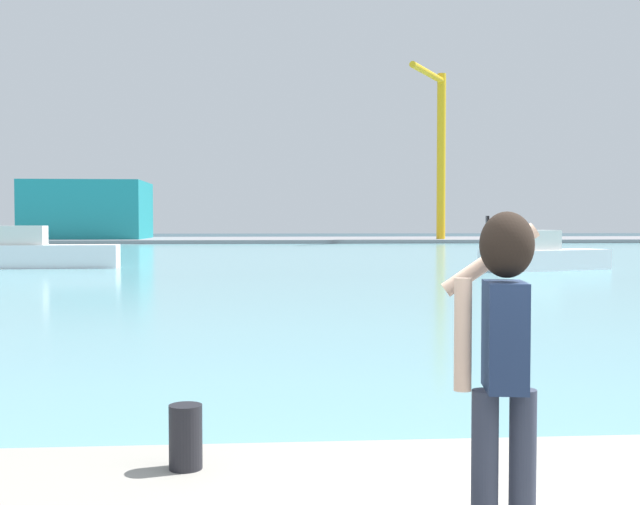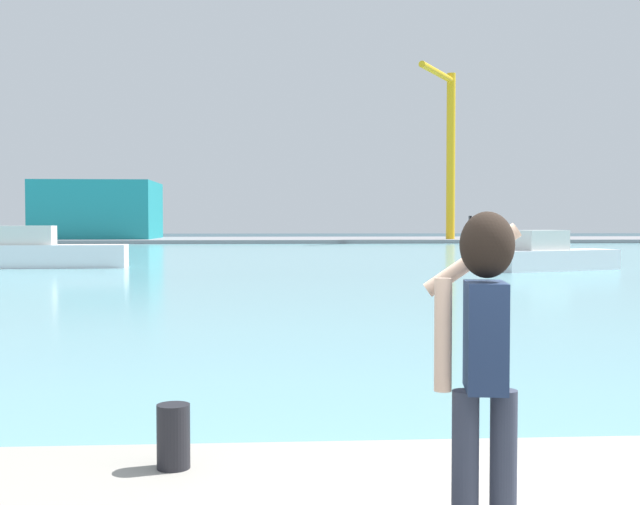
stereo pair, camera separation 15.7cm
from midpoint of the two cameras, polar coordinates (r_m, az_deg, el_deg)
The scene contains 9 objects.
ground_plane at distance 54.10m, azimuth -2.54°, elevation -0.30°, with size 220.00×220.00×0.00m, color #334751.
harbor_water at distance 56.09m, azimuth -2.61°, elevation -0.20°, with size 140.00×100.00×0.02m, color #6BA8B2.
far_shore_dock at distance 96.06m, azimuth -3.37°, elevation 0.91°, with size 140.00×20.00×0.41m, color gray.
person_photographer at distance 4.20m, azimuth 11.94°, elevation -6.35°, with size 0.53×0.56×1.74m.
harbor_bollard at distance 5.64m, azimuth -10.44°, elevation -12.89°, with size 0.23×0.23×0.44m, color black.
boat_moored at distance 43.03m, azimuth -19.96°, elevation -0.01°, with size 8.14×2.22×2.16m.
boat_moored_2 at distance 40.16m, azimuth 15.60°, elevation -0.23°, with size 6.92×4.27×1.95m.
warehouse_left at distance 98.17m, azimuth -16.33°, elevation 2.94°, with size 13.51×12.19×6.73m, color teal.
port_crane at distance 91.86m, azimuth 8.46°, elevation 8.02°, with size 5.96×9.73×18.94m.
Camera 1 is at (-1.87, -4.01, 2.36)m, focal length 44.55 mm.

